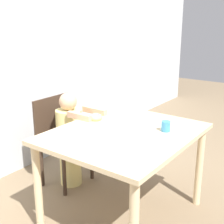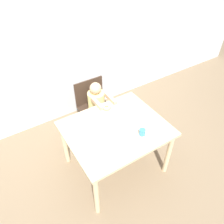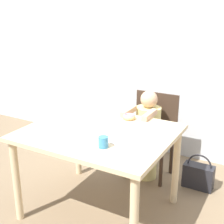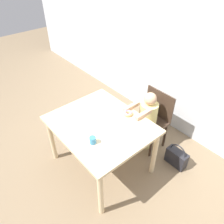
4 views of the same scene
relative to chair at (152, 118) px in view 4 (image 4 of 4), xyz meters
name	(u,v)px [view 4 (image 4 of 4)]	position (x,y,z in m)	size (l,w,h in m)	color
ground_plane	(102,164)	(-0.13, -0.82, -0.46)	(12.00, 12.00, 0.00)	#7A664C
wall_back	(180,51)	(-0.13, 0.57, 0.79)	(8.00, 0.05, 2.50)	silver
dining_table	(101,129)	(-0.13, -0.82, 0.19)	(1.16, 0.97, 0.74)	beige
chair	(152,118)	(0.00, 0.00, 0.00)	(0.46, 0.37, 0.85)	#38281E
child_figure	(147,121)	(0.00, -0.11, 0.00)	(0.26, 0.48, 0.92)	#E0D17F
donut	(128,113)	(-0.04, -0.46, 0.31)	(0.11, 0.11, 0.04)	#DBB270
napkin	(108,133)	(0.05, -0.85, 0.28)	(0.28, 0.28, 0.00)	white
handbag	(176,157)	(0.52, -0.05, -0.33)	(0.29, 0.13, 0.35)	#232328
cup	(93,140)	(0.06, -1.07, 0.32)	(0.07, 0.07, 0.08)	teal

